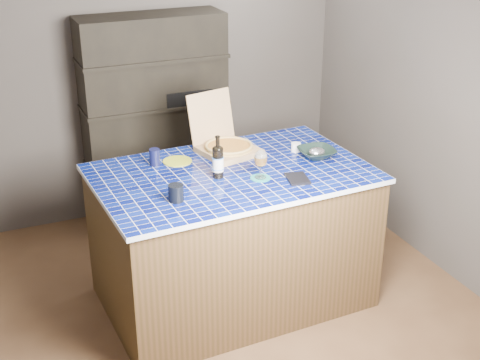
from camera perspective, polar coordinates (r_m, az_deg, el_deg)
name	(u,v)px	position (r m, az deg, el deg)	size (l,w,h in m)	color
room	(221,141)	(4.30, -1.60, 3.36)	(3.50, 3.50, 3.50)	brown
shelving_unit	(156,120)	(5.78, -7.20, 5.08)	(1.20, 0.41, 1.80)	black
kitchen_island	(232,237)	(4.69, -0.65, -4.85)	(1.87, 1.23, 1.00)	#48301C
pizza_box	(227,145)	(4.76, -1.14, 2.99)	(0.46, 0.52, 0.40)	tan
mead_bottle	(218,161)	(4.34, -1.90, 1.61)	(0.08, 0.08, 0.29)	black
teal_trivet	(260,178)	(4.37, 1.75, 0.18)	(0.13, 0.13, 0.01)	#188077
wine_glass	(261,159)	(4.31, 1.78, 1.80)	(0.09, 0.09, 0.19)	white
tumbler	(176,193)	(4.06, -5.49, -1.11)	(0.09, 0.09, 0.11)	black
dvd_case	(297,179)	(4.36, 4.92, 0.12)	(0.13, 0.19, 0.01)	black
bowl	(317,153)	(4.72, 6.56, 2.32)	(0.26, 0.26, 0.06)	black
foil_contents	(317,152)	(4.72, 6.57, 2.41)	(0.12, 0.10, 0.06)	silver
white_jar	(296,147)	(4.82, 4.80, 2.82)	(0.07, 0.07, 0.06)	white
navy_cup	(155,157)	(4.59, -7.29, 1.95)	(0.07, 0.07, 0.12)	black
green_trivet	(177,161)	(4.65, -5.37, 1.62)	(0.20, 0.20, 0.01)	#A6B025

